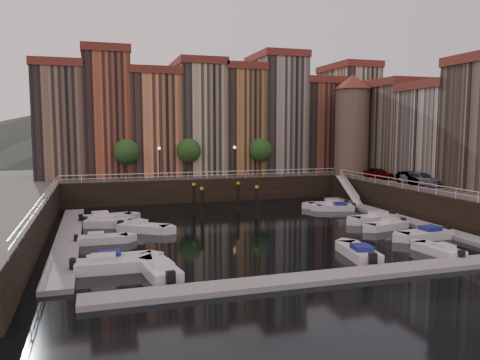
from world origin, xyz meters
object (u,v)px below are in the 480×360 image
object	(u,v)px
boat_left_0	(112,265)
car_c	(421,180)
gangway	(349,188)
mooring_pilings	(223,201)
car_a	(378,174)
car_b	(410,179)
corner_tower	(352,123)
boat_left_2	(102,239)
boat_left_1	(117,260)

from	to	relation	value
boat_left_0	car_c	distance (m)	36.45
gangway	mooring_pilings	bearing A→B (deg)	-166.85
car_a	car_b	world-z (taller)	car_b
corner_tower	car_b	world-z (taller)	corner_tower
car_c	gangway	bearing A→B (deg)	101.73
boat_left_2	boat_left_0	bearing A→B (deg)	-85.58
gangway	car_b	bearing A→B (deg)	-62.97
car_a	car_b	size ratio (longest dim) A/B	0.96
gangway	boat_left_2	size ratio (longest dim) A/B	1.95
boat_left_1	car_c	world-z (taller)	car_c
boat_left_1	car_b	xyz separation A→B (m)	(33.37, 12.55, 3.34)
car_a	car_b	xyz separation A→B (m)	(0.12, -6.28, 0.00)
car_b	car_c	size ratio (longest dim) A/B	0.84
mooring_pilings	boat_left_1	size ratio (longest dim) A/B	1.31
boat_left_0	car_b	bearing A→B (deg)	24.56
boat_left_0	car_a	bearing A→B (deg)	33.16
car_b	car_a	bearing A→B (deg)	97.89
boat_left_0	car_c	world-z (taller)	car_c
car_a	boat_left_2	bearing A→B (deg)	-176.88
corner_tower	boat_left_0	xyz separation A→B (m)	(-32.95, -25.57, -9.78)
boat_left_1	boat_left_2	distance (m)	7.06
car_a	car_c	distance (m)	7.65
car_b	boat_left_1	bearing A→B (deg)	-152.56
car_a	mooring_pilings	bearing A→B (deg)	172.43
car_c	corner_tower	bearing A→B (deg)	81.60
gangway	boat_left_2	world-z (taller)	gangway
boat_left_1	car_c	distance (m)	35.68
boat_left_1	car_b	size ratio (longest dim) A/B	1.11
mooring_pilings	boat_left_0	world-z (taller)	mooring_pilings
boat_left_2	car_b	distance (m)	34.93
mooring_pilings	boat_left_0	xyz separation A→B (m)	(-12.21, -16.90, -1.24)
gangway	mooring_pilings	world-z (taller)	gangway
mooring_pilings	boat_left_2	world-z (taller)	mooring_pilings
boat_left_0	boat_left_1	xyz separation A→B (m)	(0.40, 1.23, -0.04)
corner_tower	car_c	world-z (taller)	corner_tower
gangway	car_a	distance (m)	4.14
boat_left_2	gangway	bearing A→B (deg)	23.31
boat_left_2	mooring_pilings	bearing A→B (deg)	34.74
mooring_pilings	car_a	xyz separation A→B (m)	(21.44, 3.16, 2.05)
car_a	gangway	bearing A→B (deg)	148.48
mooring_pilings	car_b	size ratio (longest dim) A/B	1.45
boat_left_0	car_a	distance (m)	39.31
boat_left_1	mooring_pilings	bearing A→B (deg)	53.03
boat_left_1	car_a	size ratio (longest dim) A/B	1.16
boat_left_1	car_b	bearing A→B (deg)	20.65
corner_tower	boat_left_0	size ratio (longest dim) A/B	2.59
mooring_pilings	boat_left_0	size ratio (longest dim) A/B	1.17
car_a	boat_left_1	bearing A→B (deg)	-166.44
car_a	boat_left_0	bearing A→B (deg)	-165.16
boat_left_0	car_b	world-z (taller)	car_b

